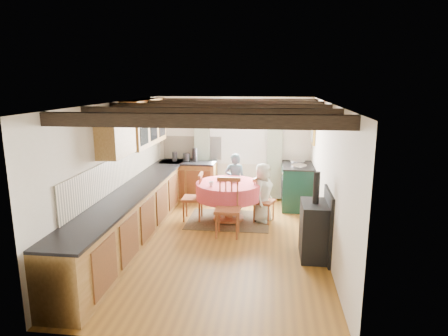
# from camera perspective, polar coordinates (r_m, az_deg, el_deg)

# --- Properties ---
(floor) EXTENTS (3.60, 5.50, 0.00)m
(floor) POSITION_cam_1_polar(r_m,az_deg,el_deg) (6.98, -0.81, -10.69)
(floor) COLOR #966422
(floor) RESTS_ON ground
(ceiling) EXTENTS (3.60, 5.50, 0.00)m
(ceiling) POSITION_cam_1_polar(r_m,az_deg,el_deg) (6.42, -0.88, 9.40)
(ceiling) COLOR white
(ceiling) RESTS_ON ground
(wall_back) EXTENTS (3.60, 0.00, 2.40)m
(wall_back) POSITION_cam_1_polar(r_m,az_deg,el_deg) (9.27, 1.47, 2.88)
(wall_back) COLOR silver
(wall_back) RESTS_ON ground
(wall_front) EXTENTS (3.60, 0.00, 2.40)m
(wall_front) POSITION_cam_1_polar(r_m,az_deg,el_deg) (4.02, -6.28, -10.20)
(wall_front) COLOR silver
(wall_front) RESTS_ON ground
(wall_left) EXTENTS (0.00, 5.50, 2.40)m
(wall_left) POSITION_cam_1_polar(r_m,az_deg,el_deg) (7.06, -15.47, -0.61)
(wall_left) COLOR silver
(wall_left) RESTS_ON ground
(wall_right) EXTENTS (0.00, 5.50, 2.40)m
(wall_right) POSITION_cam_1_polar(r_m,az_deg,el_deg) (6.60, 14.83, -1.47)
(wall_right) COLOR silver
(wall_right) RESTS_ON ground
(beam_a) EXTENTS (3.60, 0.16, 0.16)m
(beam_a) POSITION_cam_1_polar(r_m,az_deg,el_deg) (4.46, -4.41, 6.86)
(beam_a) COLOR black
(beam_a) RESTS_ON ceiling
(beam_b) EXTENTS (3.60, 0.16, 0.16)m
(beam_b) POSITION_cam_1_polar(r_m,az_deg,el_deg) (5.44, -2.33, 7.89)
(beam_b) COLOR black
(beam_b) RESTS_ON ceiling
(beam_c) EXTENTS (3.60, 0.16, 0.16)m
(beam_c) POSITION_cam_1_polar(r_m,az_deg,el_deg) (6.43, -0.88, 8.60)
(beam_c) COLOR black
(beam_c) RESTS_ON ceiling
(beam_d) EXTENTS (3.60, 0.16, 0.16)m
(beam_d) POSITION_cam_1_polar(r_m,az_deg,el_deg) (7.42, 0.19, 9.12)
(beam_d) COLOR black
(beam_d) RESTS_ON ceiling
(beam_e) EXTENTS (3.60, 0.16, 0.16)m
(beam_e) POSITION_cam_1_polar(r_m,az_deg,el_deg) (8.41, 1.01, 9.51)
(beam_e) COLOR black
(beam_e) RESTS_ON ceiling
(splash_left) EXTENTS (0.02, 4.50, 0.55)m
(splash_left) POSITION_cam_1_polar(r_m,az_deg,el_deg) (7.33, -14.44, -0.09)
(splash_left) COLOR beige
(splash_left) RESTS_ON wall_left
(splash_back) EXTENTS (1.40, 0.02, 0.55)m
(splash_back) POSITION_cam_1_polar(r_m,az_deg,el_deg) (9.40, -4.63, 2.98)
(splash_back) COLOR beige
(splash_back) RESTS_ON wall_back
(base_cabinet_left) EXTENTS (0.60, 5.30, 0.88)m
(base_cabinet_left) POSITION_cam_1_polar(r_m,az_deg,el_deg) (7.16, -12.88, -6.61)
(base_cabinet_left) COLOR olive
(base_cabinet_left) RESTS_ON floor
(base_cabinet_back) EXTENTS (1.30, 0.60, 0.88)m
(base_cabinet_back) POSITION_cam_1_polar(r_m,az_deg,el_deg) (9.30, -5.19, -1.92)
(base_cabinet_back) COLOR olive
(base_cabinet_back) RESTS_ON floor
(worktop_left) EXTENTS (0.64, 5.30, 0.04)m
(worktop_left) POSITION_cam_1_polar(r_m,az_deg,el_deg) (7.02, -12.91, -3.07)
(worktop_left) COLOR black
(worktop_left) RESTS_ON base_cabinet_left
(worktop_back) EXTENTS (1.30, 0.64, 0.04)m
(worktop_back) POSITION_cam_1_polar(r_m,az_deg,el_deg) (9.18, -5.27, 0.83)
(worktop_back) COLOR black
(worktop_back) RESTS_ON base_cabinet_back
(wall_cabinet_glass) EXTENTS (0.34, 1.80, 0.90)m
(wall_cabinet_glass) POSITION_cam_1_polar(r_m,az_deg,el_deg) (8.00, -11.39, 6.53)
(wall_cabinet_glass) COLOR olive
(wall_cabinet_glass) RESTS_ON wall_left
(wall_cabinet_solid) EXTENTS (0.34, 0.90, 0.70)m
(wall_cabinet_solid) POSITION_cam_1_polar(r_m,az_deg,el_deg) (6.61, -15.43, 4.69)
(wall_cabinet_solid) COLOR olive
(wall_cabinet_solid) RESTS_ON wall_left
(window_frame) EXTENTS (1.34, 0.03, 1.54)m
(window_frame) POSITION_cam_1_polar(r_m,az_deg,el_deg) (9.19, 2.10, 5.31)
(window_frame) COLOR white
(window_frame) RESTS_ON wall_back
(window_pane) EXTENTS (1.20, 0.01, 1.40)m
(window_pane) POSITION_cam_1_polar(r_m,az_deg,el_deg) (9.20, 2.10, 5.32)
(window_pane) COLOR white
(window_pane) RESTS_ON wall_back
(curtain_left) EXTENTS (0.35, 0.10, 2.10)m
(curtain_left) POSITION_cam_1_polar(r_m,az_deg,el_deg) (9.30, -3.20, 2.26)
(curtain_left) COLOR #A9B89E
(curtain_left) RESTS_ON wall_back
(curtain_right) EXTENTS (0.35, 0.10, 2.10)m
(curtain_right) POSITION_cam_1_polar(r_m,az_deg,el_deg) (9.15, 7.34, 2.02)
(curtain_right) COLOR #A9B89E
(curtain_right) RESTS_ON wall_back
(curtain_rod) EXTENTS (2.00, 0.03, 0.03)m
(curtain_rod) POSITION_cam_1_polar(r_m,az_deg,el_deg) (9.05, 2.08, 9.02)
(curtain_rod) COLOR black
(curtain_rod) RESTS_ON wall_back
(wall_picture) EXTENTS (0.04, 0.50, 0.60)m
(wall_picture) POSITION_cam_1_polar(r_m,az_deg,el_deg) (8.76, 12.85, 5.32)
(wall_picture) COLOR gold
(wall_picture) RESTS_ON wall_right
(wall_plate) EXTENTS (0.30, 0.02, 0.30)m
(wall_plate) POSITION_cam_1_polar(r_m,az_deg,el_deg) (9.13, 8.07, 5.78)
(wall_plate) COLOR silver
(wall_plate) RESTS_ON wall_back
(rug) EXTENTS (1.62, 1.26, 0.01)m
(rug) POSITION_cam_1_polar(r_m,az_deg,el_deg) (8.00, 0.67, -7.54)
(rug) COLOR #30271A
(rug) RESTS_ON floor
(dining_table) EXTENTS (1.30, 1.30, 0.78)m
(dining_table) POSITION_cam_1_polar(r_m,az_deg,el_deg) (7.88, 0.67, -4.91)
(dining_table) COLOR #C23F63
(dining_table) RESTS_ON floor
(chair_near) EXTENTS (0.45, 0.47, 1.05)m
(chair_near) POSITION_cam_1_polar(r_m,az_deg,el_deg) (7.07, 0.53, -5.80)
(chair_near) COLOR #9D4B27
(chair_near) RESTS_ON floor
(chair_left) EXTENTS (0.45, 0.43, 0.97)m
(chair_left) POSITION_cam_1_polar(r_m,az_deg,el_deg) (7.92, -4.58, -4.15)
(chair_left) COLOR #9D4B27
(chair_left) RESTS_ON floor
(chair_right) EXTENTS (0.51, 0.49, 0.91)m
(chair_right) POSITION_cam_1_polar(r_m,az_deg,el_deg) (7.82, 5.83, -4.63)
(chair_right) COLOR #9D4B27
(chair_right) RESTS_ON floor
(aga_range) EXTENTS (0.69, 1.06, 0.98)m
(aga_range) POSITION_cam_1_polar(r_m,az_deg,el_deg) (8.85, 10.61, -2.52)
(aga_range) COLOR #0E2D23
(aga_range) RESTS_ON floor
(cast_iron_stove) EXTENTS (0.42, 0.70, 1.39)m
(cast_iron_stove) POSITION_cam_1_polar(r_m,az_deg,el_deg) (6.34, 13.06, -6.71)
(cast_iron_stove) COLOR black
(cast_iron_stove) RESTS_ON floor
(child_far) EXTENTS (0.45, 0.30, 1.23)m
(child_far) POSITION_cam_1_polar(r_m,az_deg,el_deg) (8.59, 1.61, -1.89)
(child_far) COLOR #3F5E6A
(child_far) RESTS_ON floor
(child_right) EXTENTS (0.55, 0.67, 1.18)m
(child_right) POSITION_cam_1_polar(r_m,az_deg,el_deg) (7.82, 5.67, -3.57)
(child_right) COLOR beige
(child_right) RESTS_ON floor
(bowl_a) EXTENTS (0.24, 0.24, 0.05)m
(bowl_a) POSITION_cam_1_polar(r_m,az_deg,el_deg) (7.90, -0.30, -1.73)
(bowl_a) COLOR silver
(bowl_a) RESTS_ON dining_table
(bowl_b) EXTENTS (0.19, 0.19, 0.06)m
(bowl_b) POSITION_cam_1_polar(r_m,az_deg,el_deg) (7.81, 1.43, -1.88)
(bowl_b) COLOR silver
(bowl_b) RESTS_ON dining_table
(cup) EXTENTS (0.12, 0.12, 0.09)m
(cup) POSITION_cam_1_polar(r_m,az_deg,el_deg) (7.52, -1.86, -2.33)
(cup) COLOR silver
(cup) RESTS_ON dining_table
(canister_tall) EXTENTS (0.12, 0.12, 0.21)m
(canister_tall) POSITION_cam_1_polar(r_m,az_deg,el_deg) (9.25, -7.16, 1.67)
(canister_tall) COLOR #262628
(canister_tall) RESTS_ON worktop_back
(canister_wide) EXTENTS (0.17, 0.17, 0.19)m
(canister_wide) POSITION_cam_1_polar(r_m,az_deg,el_deg) (9.16, -5.48, 1.54)
(canister_wide) COLOR #262628
(canister_wide) RESTS_ON worktop_back
(canister_slim) EXTENTS (0.11, 0.11, 0.31)m
(canister_slim) POSITION_cam_1_polar(r_m,az_deg,el_deg) (9.13, -4.24, 1.91)
(canister_slim) COLOR #262628
(canister_slim) RESTS_ON worktop_back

